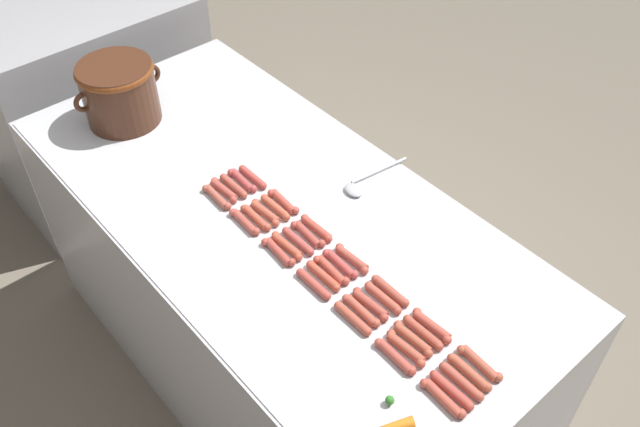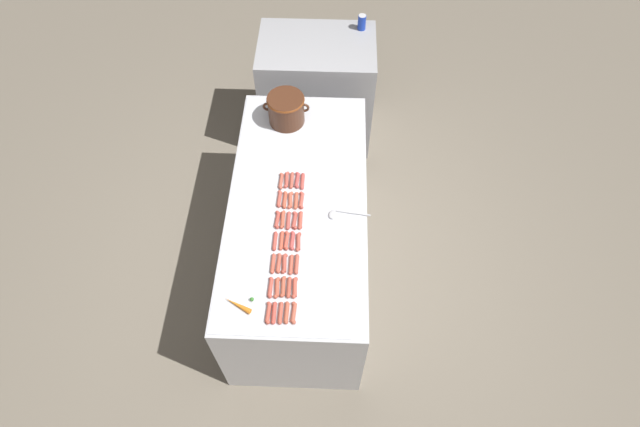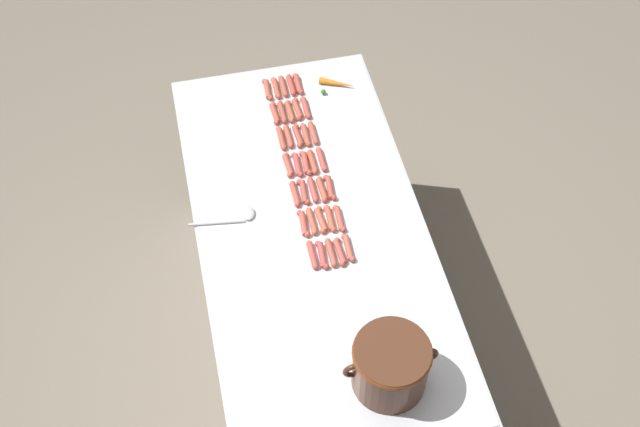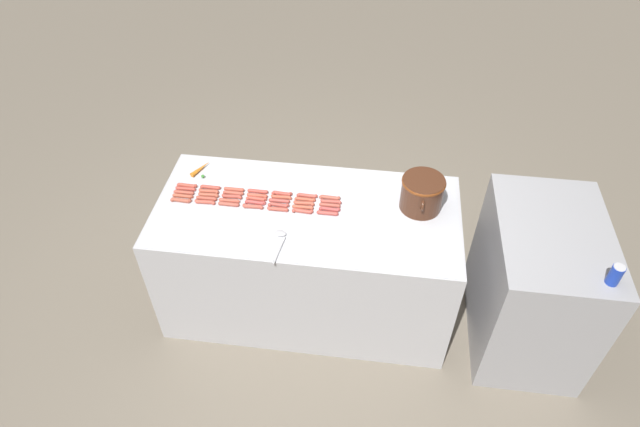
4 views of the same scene
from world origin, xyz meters
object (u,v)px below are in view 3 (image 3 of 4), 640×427
hot_dog_23 (288,136)px  hot_dog_1 (306,108)px  hot_dog_3 (322,159)px  carrot (337,84)px  hot_dog_5 (339,219)px  hot_dog_7 (291,85)px  hot_dog_9 (306,135)px  hot_dog_12 (330,219)px  hot_dog_4 (330,188)px  hot_dog_20 (331,253)px  hot_dog_27 (322,255)px  hot_dog_33 (303,224)px  hot_dog_8 (297,109)px  hot_dog_25 (304,192)px  hot_dog_26 (312,221)px  hot_dog_17 (306,163)px  hot_dog_22 (282,112)px  hot_dog_32 (295,194)px  hot_dog_10 (313,162)px  hot_dog_2 (313,133)px  hot_dog_11 (322,189)px  hot_dog_34 (312,255)px  hot_dog_14 (283,86)px  hot_dog_29 (275,113)px  hot_dog_0 (298,84)px  hot_dog_24 (297,165)px  bean_pot (391,364)px  hot_dog_28 (267,90)px  hot_dog_21 (276,88)px  hot_dog_15 (290,112)px  hot_dog_30 (281,138)px  hot_dog_6 (348,248)px  hot_dog_19 (321,220)px

hot_dog_23 → hot_dog_1: bearing=-125.4°
hot_dog_3 → carrot: carrot is taller
hot_dog_5 → hot_dog_7: same height
hot_dog_9 → hot_dog_12: (0.00, 0.46, 0.00)m
hot_dog_4 → hot_dog_20: bearing=77.7°
hot_dog_27 → hot_dog_33: 0.17m
hot_dog_4 → hot_dog_8: 0.47m
hot_dog_25 → hot_dog_26: 0.15m
hot_dog_7 → hot_dog_17: (0.03, 0.47, 0.00)m
hot_dog_20 → hot_dog_22: bearing=-87.2°
hot_dog_17 → hot_dog_32: size_ratio=1.00×
hot_dog_10 → hot_dog_4: bearing=104.4°
hot_dog_25 → hot_dog_2: bearing=-109.0°
hot_dog_11 → hot_dog_26: (0.07, 0.15, 0.00)m
hot_dog_10 → hot_dog_33: 0.32m
hot_dog_4 → hot_dog_11: (0.03, 0.00, 0.00)m
hot_dog_34 → hot_dog_14: bearing=-94.2°
hot_dog_1 → hot_dog_9: bearing=77.9°
hot_dog_17 → hot_dog_29: size_ratio=1.00×
hot_dog_11 → hot_dog_0: bearing=-92.8°
hot_dog_27 → hot_dog_34: (0.04, -0.01, 0.00)m
hot_dog_24 → bean_pot: bean_pot is taller
hot_dog_5 → hot_dog_11: (0.03, -0.16, 0.00)m
hot_dog_28 → hot_dog_0: bearing=-177.8°
bean_pot → hot_dog_21: bearing=-85.8°
hot_dog_11 → hot_dog_15: 0.46m
hot_dog_14 → hot_dog_23: (0.04, 0.31, 0.00)m
hot_dog_8 → hot_dog_21: 0.16m
hot_dog_11 → hot_dog_33: size_ratio=1.00×
hot_dog_1 → hot_dog_5: same height
hot_dog_0 → hot_dog_33: (0.14, 0.78, 0.00)m
hot_dog_15 → hot_dog_29: (0.07, -0.00, 0.00)m
carrot → hot_dog_2: bearing=57.9°
hot_dog_2 → hot_dog_8: bearing=-76.5°
hot_dog_28 → hot_dog_30: (-0.00, 0.31, 0.00)m
hot_dog_0 → hot_dog_29: 0.21m
hot_dog_8 → hot_dog_6: bearing=93.0°
hot_dog_19 → hot_dog_33: same height
hot_dog_4 → hot_dog_11: 0.03m
hot_dog_12 → hot_dog_21: size_ratio=1.00×
hot_dog_24 → hot_dog_12: bearing=102.8°
hot_dog_6 → bean_pot: bean_pot is taller
hot_dog_10 → hot_dog_14: same height
hot_dog_6 → hot_dog_21: same height
hot_dog_5 → hot_dog_23: bearing=-77.0°
hot_dog_8 → hot_dog_32: 0.48m
hot_dog_7 → hot_dog_26: (0.07, 0.77, 0.00)m
hot_dog_27 → hot_dog_3: bearing=-102.5°
hot_dog_20 → hot_dog_33: bearing=-65.2°
hot_dog_34 → hot_dog_29: bearing=-90.0°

